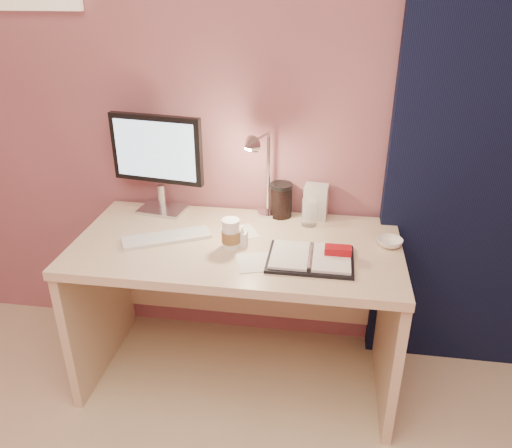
# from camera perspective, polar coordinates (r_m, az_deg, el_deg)

# --- Properties ---
(room) EXTENTS (3.50, 3.50, 3.50)m
(room) POSITION_cam_1_polar(r_m,az_deg,el_deg) (2.33, 23.22, 8.83)
(room) COLOR #C6B28E
(room) RESTS_ON ground
(desk) EXTENTS (1.40, 0.70, 0.73)m
(desk) POSITION_cam_1_polar(r_m,az_deg,el_deg) (2.32, -1.78, -6.21)
(desk) COLOR tan
(desk) RESTS_ON ground
(monitor) EXTENTS (0.44, 0.19, 0.47)m
(monitor) POSITION_cam_1_polar(r_m,az_deg,el_deg) (2.38, -11.15, 7.71)
(monitor) COLOR silver
(monitor) RESTS_ON desk
(keyboard) EXTENTS (0.39, 0.27, 0.02)m
(keyboard) POSITION_cam_1_polar(r_m,az_deg,el_deg) (2.20, -10.16, -1.54)
(keyboard) COLOR white
(keyboard) RESTS_ON desk
(planner) EXTENTS (0.34, 0.26, 0.05)m
(planner) POSITION_cam_1_polar(r_m,az_deg,el_deg) (2.02, 6.51, -3.81)
(planner) COLOR black
(planner) RESTS_ON desk
(paper_a) EXTENTS (0.19, 0.19, 0.00)m
(paper_a) POSITION_cam_1_polar(r_m,az_deg,el_deg) (2.00, 0.05, -4.38)
(paper_a) COLOR silver
(paper_a) RESTS_ON desk
(paper_b) EXTENTS (0.16, 0.16, 0.00)m
(paper_b) POSITION_cam_1_polar(r_m,az_deg,el_deg) (2.09, 8.97, -3.22)
(paper_b) COLOR silver
(paper_b) RESTS_ON desk
(paper_c) EXTENTS (0.19, 0.19, 0.00)m
(paper_c) POSITION_cam_1_polar(r_m,az_deg,el_deg) (2.23, -1.89, -0.98)
(paper_c) COLOR silver
(paper_c) RESTS_ON desk
(coffee_cup) EXTENTS (0.08, 0.08, 0.13)m
(coffee_cup) POSITION_cam_1_polar(r_m,az_deg,el_deg) (2.09, -2.89, -1.18)
(coffee_cup) COLOR white
(coffee_cup) RESTS_ON desk
(clear_cup) EXTENTS (0.07, 0.07, 0.13)m
(clear_cup) POSITION_cam_1_polar(r_m,az_deg,el_deg) (2.28, 6.12, 1.32)
(clear_cup) COLOR white
(clear_cup) RESTS_ON desk
(bowl) EXTENTS (0.13, 0.13, 0.03)m
(bowl) POSITION_cam_1_polar(r_m,az_deg,el_deg) (2.18, 15.04, -2.06)
(bowl) COLOR silver
(bowl) RESTS_ON desk
(lotion_bottle) EXTENTS (0.04, 0.05, 0.09)m
(lotion_bottle) POSITION_cam_1_polar(r_m,az_deg,el_deg) (2.10, -1.58, -1.32)
(lotion_bottle) COLOR white
(lotion_bottle) RESTS_ON desk
(dark_jar) EXTENTS (0.10, 0.10, 0.15)m
(dark_jar) POSITION_cam_1_polar(r_m,az_deg,el_deg) (2.36, 2.87, 2.55)
(dark_jar) COLOR black
(dark_jar) RESTS_ON desk
(product_box) EXTENTS (0.12, 0.10, 0.16)m
(product_box) POSITION_cam_1_polar(r_m,az_deg,el_deg) (2.35, 6.85, 2.56)
(product_box) COLOR silver
(product_box) RESTS_ON desk
(desk_lamp) EXTENTS (0.16, 0.26, 0.43)m
(desk_lamp) POSITION_cam_1_polar(r_m,az_deg,el_deg) (2.20, 2.09, 6.22)
(desk_lamp) COLOR silver
(desk_lamp) RESTS_ON desk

